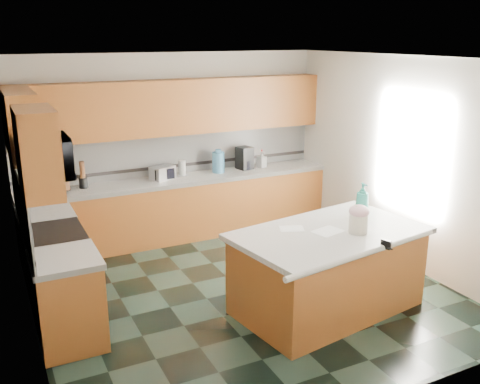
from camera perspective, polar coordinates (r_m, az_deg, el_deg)
floor at (r=6.49m, az=0.17°, el=-10.50°), size 4.60×4.60×0.00m
ceiling at (r=5.79m, az=0.20°, el=14.08°), size 4.60×4.60×0.00m
wall_back at (r=8.09m, az=-7.15°, el=4.99°), size 4.60×0.04×2.70m
wall_front at (r=4.16m, az=14.59°, el=-6.60°), size 4.60×0.04×2.70m
wall_left at (r=5.43m, az=-22.36°, el=-1.87°), size 0.04×4.60×2.70m
wall_right at (r=7.30m, az=16.77°, el=3.16°), size 0.04×4.60×2.70m
back_base_cab at (r=8.03m, az=-6.16°, el=-1.86°), size 4.60×0.60×0.86m
back_countertop at (r=7.90m, az=-6.26°, el=1.31°), size 4.60×0.64×0.06m
back_upper_cab at (r=7.82m, az=-6.85°, el=8.99°), size 4.60×0.33×0.78m
back_backsplash at (r=8.08m, az=-7.04°, el=4.15°), size 4.60×0.02×0.63m
back_accent_band at (r=8.12m, az=-6.98°, el=2.80°), size 4.60×0.01×0.05m
left_base_cab_rear at (r=6.97m, az=-19.77°, el=-5.69°), size 0.60×0.82×0.86m
left_counter_rear at (r=6.81m, az=-20.14°, el=-2.10°), size 0.64×0.82×0.06m
left_base_cab_front at (r=5.57m, az=-17.79°, el=-11.18°), size 0.60×0.72×0.86m
left_counter_front at (r=5.38m, az=-18.22°, el=-6.82°), size 0.64×0.72×0.06m
left_backsplash at (r=5.99m, az=-22.36°, el=-1.37°), size 0.02×2.30×0.63m
left_accent_band at (r=6.05m, az=-22.10°, el=-3.12°), size 0.01×2.30×0.05m
left_upper_cab_rear at (r=6.70m, az=-22.31°, el=6.64°), size 0.33×1.09×0.78m
left_upper_cab_front at (r=5.06m, az=-20.78°, el=3.98°), size 0.33×0.72×0.78m
range_body at (r=6.23m, az=-18.87°, el=-8.14°), size 0.60×0.76×0.88m
range_oven_door at (r=6.28m, az=-16.20°, el=-8.09°), size 0.02×0.68×0.55m
range_cooktop at (r=6.06m, az=-19.27°, el=-4.17°), size 0.62×0.78×0.04m
range_handle at (r=6.14m, az=-16.21°, el=-4.82°), size 0.02×0.66×0.02m
range_backguard at (r=6.01m, az=-21.83°, el=-3.42°), size 0.06×0.76×0.18m
microwave at (r=5.84m, az=-20.04°, el=3.51°), size 0.50×0.73×0.41m
island_base at (r=6.01m, az=9.31°, el=-8.49°), size 2.10×1.41×0.86m
island_top at (r=5.83m, az=9.52°, el=-4.38°), size 2.21×1.52×0.06m
island_bullnose at (r=5.39m, az=13.27°, el=-6.39°), size 2.03×0.38×0.06m
treat_jar at (r=5.79m, az=12.51°, el=-3.29°), size 0.25×0.25×0.21m
treat_jar_lid at (r=5.75m, az=12.60°, el=-2.02°), size 0.22×0.22×0.13m
treat_jar_knob at (r=5.73m, az=12.63°, el=-1.58°), size 0.07×0.02×0.02m
treat_jar_knob_end_l at (r=5.71m, az=12.35°, el=-1.63°), size 0.04×0.04×0.04m
treat_jar_knob_end_r at (r=5.75m, az=12.90°, el=-1.53°), size 0.04×0.04×0.04m
soap_bottle_island at (r=6.24m, az=12.91°, el=-0.90°), size 0.18×0.18×0.41m
paper_sheet_a at (r=5.80m, az=9.33°, el=-4.15°), size 0.36×0.30×0.00m
paper_sheet_b at (r=5.82m, az=5.54°, el=-3.91°), size 0.31×0.28×0.00m
clamp_body at (r=5.55m, az=15.30°, el=-5.41°), size 0.06×0.11×0.09m
clamp_handle at (r=5.51m, az=15.70°, el=-5.81°), size 0.02×0.07×0.02m
knife_block at (r=7.54m, az=-18.22°, el=0.85°), size 0.13×0.16×0.22m
utensil_crock at (r=7.61m, az=-16.37°, el=0.97°), size 0.12×0.12×0.15m
utensil_bundle at (r=7.56m, az=-16.48°, el=2.32°), size 0.07×0.07×0.22m
toaster_oven at (r=7.83m, az=-8.27°, el=2.05°), size 0.39×0.34×0.19m
toaster_oven_door at (r=7.73m, az=-8.03°, el=1.88°), size 0.29×0.01×0.15m
paper_towel at (r=7.97m, az=-6.18°, el=2.54°), size 0.10×0.10×0.23m
paper_towel_base at (r=8.00m, az=-6.16°, el=1.78°), size 0.15×0.15×0.01m
water_jug at (r=8.13m, az=-2.33°, el=3.18°), size 0.19×0.19×0.31m
water_jug_neck at (r=8.09m, az=-2.34°, el=4.41°), size 0.09×0.09×0.04m
coffee_maker at (r=8.33m, az=0.49°, el=3.65°), size 0.24×0.26×0.35m
coffee_carafe at (r=8.31m, az=0.64°, el=2.90°), size 0.14×0.14×0.14m
soap_bottle_back at (r=8.45m, az=2.33°, el=3.50°), size 0.15×0.15×0.26m
soap_back_cap at (r=8.42m, az=2.34°, el=4.46°), size 0.02×0.02×0.03m
window_light_proxy at (r=7.10m, az=17.78°, el=3.97°), size 0.02×1.40×1.10m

